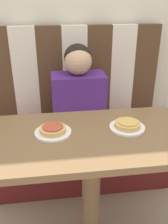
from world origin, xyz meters
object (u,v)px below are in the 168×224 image
object	(u,v)px
pizza_left	(53,129)
pizza_right	(127,124)
plate_left	(53,132)
plate_right	(127,127)
person	(78,90)

from	to	relation	value
pizza_left	pizza_right	world-z (taller)	same
plate_left	plate_right	distance (m)	0.38
plate_right	pizza_right	xyz separation A→B (m)	(0.00, -0.00, 0.02)
plate_right	pizza_right	size ratio (longest dim) A/B	1.38
person	pizza_left	bearing A→B (deg)	-109.11
person	pizza_right	xyz separation A→B (m)	(0.19, -0.55, 0.00)
person	pizza_right	world-z (taller)	person
person	plate_left	world-z (taller)	person
plate_right	pizza_right	bearing A→B (deg)	-90.00
plate_left	pizza_right	world-z (taller)	pizza_right
plate_left	plate_right	world-z (taller)	same
plate_left	pizza_left	world-z (taller)	pizza_left
pizza_left	person	bearing A→B (deg)	70.89
plate_left	pizza_right	xyz separation A→B (m)	(0.38, -0.00, 0.02)
plate_right	pizza_left	size ratio (longest dim) A/B	1.38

